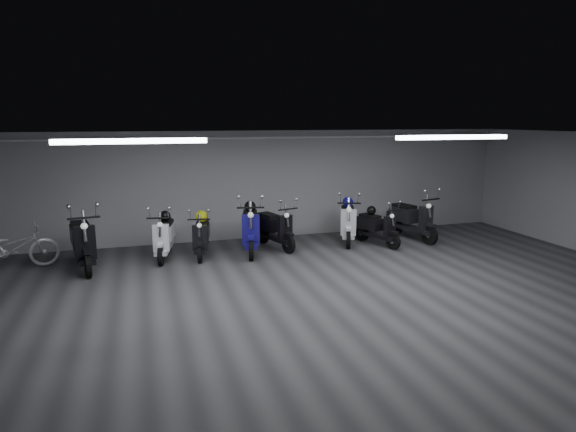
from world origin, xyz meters
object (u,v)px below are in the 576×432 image
object	(u,v)px
helmet_3	(165,216)
scooter_4	(250,222)
scooter_1	(82,234)
helmet_2	(348,202)
helmet_1	(250,207)
bicycle	(11,243)
scooter_5	(275,222)
scooter_6	(348,216)
scooter_2	(164,230)
scooter_3	(201,231)
scooter_8	(378,222)
scooter_9	(412,213)
helmet_0	(371,210)
helmet_4	(202,217)

from	to	relation	value
helmet_3	scooter_4	bearing A→B (deg)	-9.53
scooter_1	helmet_2	bearing A→B (deg)	-4.65
scooter_4	helmet_3	world-z (taller)	scooter_4
helmet_2	helmet_3	world-z (taller)	helmet_2
helmet_1	bicycle	bearing A→B (deg)	-177.64
scooter_5	helmet_3	size ratio (longest dim) A/B	6.90
bicycle	scooter_6	bearing A→B (deg)	-106.32
scooter_6	helmet_3	xyz separation A→B (m)	(-4.48, 0.07, 0.23)
scooter_2	scooter_3	xyz separation A→B (m)	(0.82, -0.08, -0.04)
scooter_2	helmet_3	size ratio (longest dim) A/B	6.81
scooter_1	scooter_4	size ratio (longest dim) A/B	1.01
scooter_1	helmet_3	size ratio (longest dim) A/B	7.90
scooter_8	helmet_2	distance (m)	0.95
helmet_3	scooter_5	bearing A→B (deg)	-2.01
scooter_4	bicycle	world-z (taller)	scooter_4
scooter_9	helmet_2	distance (m)	1.71
bicycle	helmet_2	xyz separation A→B (m)	(7.68, 0.43, 0.42)
scooter_8	helmet_3	distance (m)	5.11
scooter_4	scooter_5	xyz separation A→B (m)	(0.65, 0.23, -0.09)
scooter_9	helmet_1	xyz separation A→B (m)	(-4.24, 0.21, 0.34)
helmet_0	bicycle	bearing A→B (deg)	179.52
scooter_8	bicycle	world-z (taller)	scooter_8
scooter_4	helmet_0	xyz separation A→B (m)	(3.09, -0.01, 0.11)
scooter_8	helmet_0	bearing A→B (deg)	90.00
scooter_6	helmet_2	world-z (taller)	scooter_6
scooter_1	scooter_6	distance (m)	6.21
scooter_3	helmet_2	world-z (taller)	scooter_3
scooter_3	scooter_4	bearing A→B (deg)	10.79
scooter_6	bicycle	bearing A→B (deg)	-156.95
scooter_1	scooter_2	distance (m)	1.70
scooter_8	bicycle	size ratio (longest dim) A/B	0.89
scooter_1	helmet_4	size ratio (longest dim) A/B	7.23
scooter_1	bicycle	size ratio (longest dim) A/B	1.13
scooter_8	helmet_1	size ratio (longest dim) A/B	5.74
scooter_6	helmet_0	distance (m)	0.60
scooter_4	helmet_2	bearing A→B (deg)	22.08
scooter_6	helmet_1	world-z (taller)	scooter_6
scooter_3	scooter_6	world-z (taller)	scooter_6
helmet_1	scooter_5	bearing A→B (deg)	-3.69
scooter_6	bicycle	xyz separation A→B (m)	(-7.59, -0.19, -0.11)
scooter_3	scooter_8	distance (m)	4.31
scooter_9	scooter_4	bearing A→B (deg)	168.07
scooter_3	bicycle	xyz separation A→B (m)	(-3.88, 0.05, -0.02)
scooter_5	helmet_0	bearing A→B (deg)	-23.17
scooter_2	helmet_4	world-z (taller)	scooter_2
bicycle	helmet_4	xyz separation A→B (m)	(3.92, 0.17, 0.30)
scooter_5	bicycle	world-z (taller)	scooter_5
scooter_3	scooter_4	size ratio (longest dim) A/B	0.81
scooter_1	helmet_3	bearing A→B (deg)	6.91
scooter_5	scooter_9	xyz separation A→B (m)	(3.64, -0.17, 0.06)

